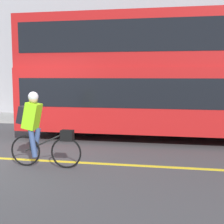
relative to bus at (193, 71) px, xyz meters
The scene contains 7 objects.
ground_plane 5.82m from the bus, 143.96° to the right, with size 80.00×80.00×0.00m, color #424244.
road_center_line 5.74m from the bus, 145.09° to the right, with size 50.00×0.14×0.01m, color yellow.
sidewalk_curb 5.67m from the bus, 146.02° to the left, with size 60.00×2.45×0.11m.
building_facade 6.30m from the bus, 135.41° to the left, with size 60.00×0.30×6.42m.
bus is the anchor object (origin of this frame).
cyclist_on_bike 5.00m from the bus, 133.76° to the right, with size 1.55×0.32×1.58m.
trash_bin 3.26m from the bus, 105.23° to the left, with size 0.56×0.56×1.04m.
Camera 1 is at (3.73, -6.31, 1.93)m, focal length 50.00 mm.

